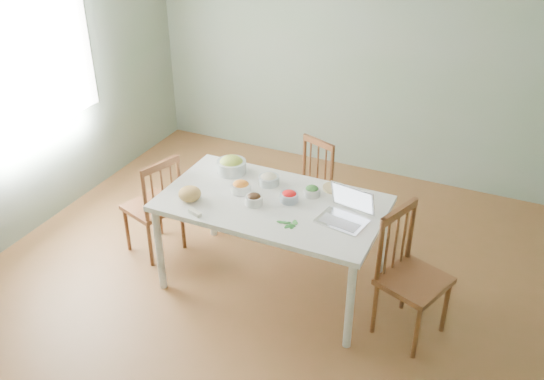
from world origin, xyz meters
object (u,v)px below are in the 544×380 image
at_px(chair_left, 152,204).
at_px(bowl_squash, 231,165).
at_px(chair_right, 415,278).
at_px(bread_boule, 190,194).
at_px(chair_far, 305,189).
at_px(dining_table, 272,244).
at_px(laptop, 343,208).

bearing_deg(chair_left, bowl_squash, 131.12).
bearing_deg(chair_right, bread_boule, 115.81).
height_order(chair_far, bread_boule, bread_boule).
relative_size(chair_far, chair_left, 0.94).
bearing_deg(chair_left, chair_right, 106.10).
height_order(dining_table, chair_left, chair_left).
distance_m(chair_far, chair_right, 1.55).
distance_m(chair_right, bread_boule, 1.80).
xyz_separation_m(chair_left, laptop, (1.75, -0.06, 0.45)).
bearing_deg(chair_left, bread_boule, 84.12).
distance_m(chair_far, bowl_squash, 0.85).
xyz_separation_m(bowl_squash, laptop, (1.09, -0.34, 0.05)).
distance_m(dining_table, chair_far, 0.86).
height_order(bowl_squash, laptop, laptop).
bearing_deg(chair_right, chair_far, 72.96).
xyz_separation_m(dining_table, laptop, (0.59, -0.05, 0.52)).
relative_size(bread_boule, bowl_squash, 0.72).
distance_m(chair_left, chair_right, 2.34).
xyz_separation_m(chair_right, laptop, (-0.58, 0.03, 0.42)).
bearing_deg(bread_boule, dining_table, 23.49).
relative_size(chair_right, laptop, 2.91).
height_order(bread_boule, laptop, laptop).
bearing_deg(chair_far, chair_right, -16.57).
bearing_deg(laptop, bowl_squash, 172.59).
height_order(chair_far, chair_right, chair_right).
xyz_separation_m(dining_table, chair_far, (-0.06, 0.86, 0.04)).
bearing_deg(chair_far, laptop, -33.64).
height_order(chair_left, chair_right, chair_right).
relative_size(chair_far, chair_right, 0.88).
bearing_deg(dining_table, bread_boule, -156.51).
bearing_deg(dining_table, bowl_squash, 150.83).
xyz_separation_m(dining_table, chair_right, (1.17, -0.09, 0.10)).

